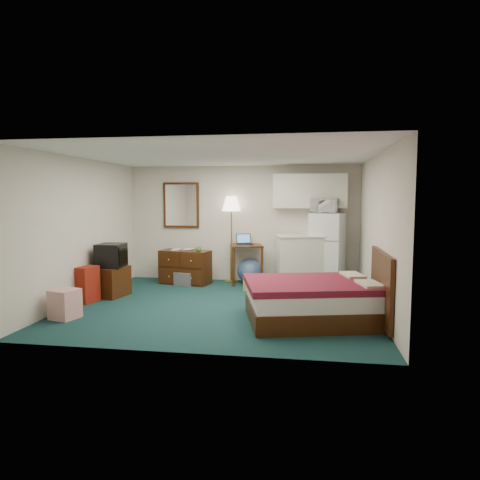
% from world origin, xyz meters
% --- Properties ---
extents(floor, '(5.00, 4.50, 0.01)m').
position_xyz_m(floor, '(0.00, 0.00, 0.00)').
color(floor, black).
rests_on(floor, ground).
extents(ceiling, '(5.00, 4.50, 0.01)m').
position_xyz_m(ceiling, '(0.00, 0.00, 2.50)').
color(ceiling, beige).
rests_on(ceiling, walls).
extents(walls, '(5.01, 4.51, 2.50)m').
position_xyz_m(walls, '(0.00, 0.00, 1.25)').
color(walls, beige).
rests_on(walls, floor).
extents(mirror, '(0.80, 0.06, 1.00)m').
position_xyz_m(mirror, '(-1.35, 2.22, 1.65)').
color(mirror, white).
rests_on(mirror, walls).
extents(upper_cabinets, '(1.50, 0.35, 0.70)m').
position_xyz_m(upper_cabinets, '(1.45, 2.08, 1.95)').
color(upper_cabinets, silver).
rests_on(upper_cabinets, walls).
extents(headboard, '(0.06, 1.56, 1.00)m').
position_xyz_m(headboard, '(2.46, -0.69, 0.55)').
color(headboard, '#34180B').
rests_on(headboard, walls).
extents(dresser, '(1.11, 0.66, 0.71)m').
position_xyz_m(dresser, '(-1.13, 1.71, 0.35)').
color(dresser, '#34180B').
rests_on(dresser, floor).
extents(floor_lamp, '(0.50, 0.50, 1.84)m').
position_xyz_m(floor_lamp, '(-0.20, 2.05, 0.92)').
color(floor_lamp, gold).
rests_on(floor_lamp, floor).
extents(desk, '(0.79, 0.79, 0.83)m').
position_xyz_m(desk, '(0.15, 1.93, 0.41)').
color(desk, '#34180B').
rests_on(desk, floor).
extents(exercise_ball, '(0.66, 0.66, 0.53)m').
position_xyz_m(exercise_ball, '(0.21, 1.96, 0.27)').
color(exercise_ball, '#3A5786').
rests_on(exercise_ball, floor).
extents(kitchen_counter, '(1.06, 0.88, 1.03)m').
position_xyz_m(kitchen_counter, '(1.28, 1.85, 0.51)').
color(kitchen_counter, silver).
rests_on(kitchen_counter, floor).
extents(fridge, '(0.78, 0.78, 1.50)m').
position_xyz_m(fridge, '(1.81, 1.88, 0.75)').
color(fridge, white).
rests_on(fridge, floor).
extents(bed, '(2.11, 1.81, 0.59)m').
position_xyz_m(bed, '(1.48, -0.69, 0.29)').
color(bed, '#57151A').
rests_on(bed, floor).
extents(tv_stand, '(0.65, 0.69, 0.54)m').
position_xyz_m(tv_stand, '(-2.19, 0.38, 0.27)').
color(tv_stand, '#34180B').
rests_on(tv_stand, floor).
extents(suitcase, '(0.32, 0.43, 0.63)m').
position_xyz_m(suitcase, '(-2.35, -0.13, 0.31)').
color(suitcase, maroon).
rests_on(suitcase, floor).
extents(retail_box, '(0.43, 0.43, 0.44)m').
position_xyz_m(retail_box, '(-2.18, -1.13, 0.22)').
color(retail_box, beige).
rests_on(retail_box, floor).
extents(file_bin, '(0.45, 0.38, 0.27)m').
position_xyz_m(file_bin, '(-1.09, 1.55, 0.14)').
color(file_bin, '#5C5B63').
rests_on(file_bin, floor).
extents(cardboard_box_a, '(0.29, 0.26, 0.21)m').
position_xyz_m(cardboard_box_a, '(0.27, 1.62, 0.11)').
color(cardboard_box_a, tan).
rests_on(cardboard_box_a, floor).
extents(cardboard_box_b, '(0.28, 0.32, 0.29)m').
position_xyz_m(cardboard_box_b, '(0.33, 1.28, 0.15)').
color(cardboard_box_b, tan).
rests_on(cardboard_box_b, floor).
extents(laptop, '(0.39, 0.36, 0.22)m').
position_xyz_m(laptop, '(0.11, 1.94, 0.94)').
color(laptop, black).
rests_on(laptop, desk).
extents(crt_tv, '(0.49, 0.52, 0.43)m').
position_xyz_m(crt_tv, '(-2.15, 0.39, 0.76)').
color(crt_tv, black).
rests_on(crt_tv, tv_stand).
extents(microwave, '(0.60, 0.41, 0.37)m').
position_xyz_m(microwave, '(1.76, 1.92, 1.69)').
color(microwave, white).
rests_on(microwave, fridge).
extents(book_a, '(0.18, 0.02, 0.25)m').
position_xyz_m(book_a, '(-1.42, 1.74, 0.83)').
color(book_a, tan).
rests_on(book_a, dresser).
extents(book_b, '(0.18, 0.07, 0.25)m').
position_xyz_m(book_b, '(-1.17, 1.81, 0.83)').
color(book_b, tan).
rests_on(book_b, dresser).
extents(mug, '(0.15, 0.14, 0.12)m').
position_xyz_m(mug, '(-0.80, 1.56, 0.77)').
color(mug, '#4B8636').
rests_on(mug, dresser).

